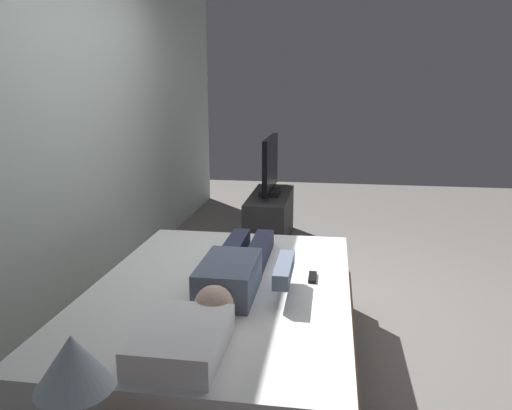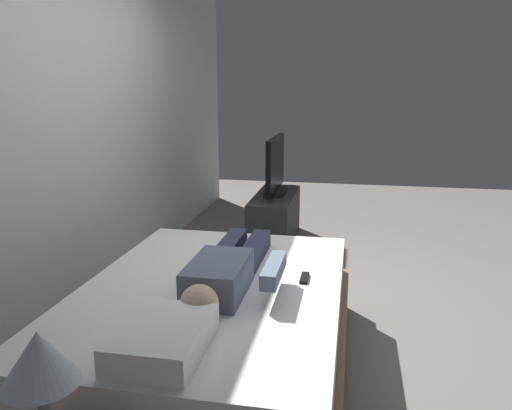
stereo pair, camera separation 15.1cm
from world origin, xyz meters
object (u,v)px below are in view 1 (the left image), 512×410
(remote, at_px, (312,277))
(tv, at_px, (270,167))
(bed, at_px, (222,332))
(lamp, at_px, (73,365))
(tv_stand, at_px, (270,218))
(pillow, at_px, (182,340))
(person, at_px, (236,271))

(remote, height_order, tv, tv)
(bed, bearing_deg, lamp, 175.22)
(bed, relative_size, tv_stand, 1.88)
(pillow, bearing_deg, tv, 0.81)
(tv_stand, bearing_deg, person, -177.08)
(pillow, xyz_separation_m, remote, (0.89, -0.49, -0.05))
(pillow, height_order, remote, pillow)
(bed, xyz_separation_m, lamp, (-1.33, 0.11, 0.59))
(person, bearing_deg, pillow, 173.72)
(pillow, xyz_separation_m, tv_stand, (3.23, 0.05, -0.35))
(remote, distance_m, tv, 2.41)
(person, height_order, remote, person)
(remote, bearing_deg, lamp, 158.43)
(tv, bearing_deg, remote, -167.21)
(pillow, xyz_separation_m, tv, (3.23, 0.05, 0.18))
(tv_stand, relative_size, lamp, 2.62)
(person, xyz_separation_m, lamp, (-1.36, 0.19, 0.23))
(remote, bearing_deg, person, 110.47)
(bed, xyz_separation_m, tv, (2.52, 0.05, 0.52))
(person, xyz_separation_m, remote, (0.15, -0.40, -0.07))
(bed, relative_size, person, 1.64)
(bed, height_order, tv_stand, bed)
(bed, height_order, remote, remote)
(bed, bearing_deg, tv_stand, 1.04)
(remote, xyz_separation_m, tv, (2.34, 0.53, 0.24))
(remote, relative_size, lamp, 0.36)
(tv_stand, height_order, lamp, lamp)
(person, relative_size, remote, 8.40)
(pillow, xyz_separation_m, lamp, (-0.62, 0.11, 0.25))
(tv_stand, xyz_separation_m, lamp, (-3.85, 0.07, 0.60))
(pillow, relative_size, tv_stand, 0.44)
(tv_stand, distance_m, lamp, 3.90)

